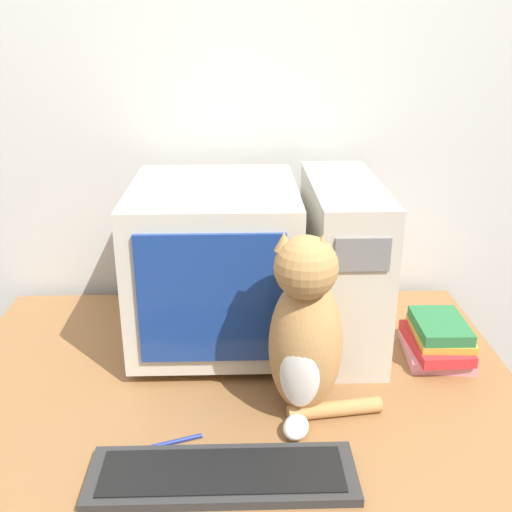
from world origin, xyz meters
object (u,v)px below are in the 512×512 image
at_px(book_stack, 438,340).
at_px(pen, 163,444).
at_px(crt_monitor, 215,263).
at_px(keyboard, 222,475).
at_px(computer_tower, 341,262).
at_px(cat, 306,335).

distance_m(book_stack, pen, 0.73).
bearing_deg(crt_monitor, keyboard, -87.17).
distance_m(keyboard, pen, 0.15).
distance_m(keyboard, book_stack, 0.68).
bearing_deg(computer_tower, pen, -133.20).
relative_size(computer_tower, keyboard, 0.97).
xyz_separation_m(keyboard, pen, (-0.12, 0.10, -0.01)).
bearing_deg(crt_monitor, pen, -102.16).
relative_size(cat, pen, 2.69).
relative_size(crt_monitor, book_stack, 2.12).
bearing_deg(keyboard, cat, 50.60).
height_order(computer_tower, keyboard, computer_tower).
xyz_separation_m(cat, book_stack, (0.36, 0.21, -0.14)).
xyz_separation_m(crt_monitor, keyboard, (0.03, -0.53, -0.20)).
height_order(cat, book_stack, cat).
relative_size(keyboard, book_stack, 2.30).
distance_m(computer_tower, pen, 0.64).
relative_size(computer_tower, book_stack, 2.24).
bearing_deg(keyboard, crt_monitor, 92.83).
bearing_deg(book_stack, cat, -149.46).
height_order(computer_tower, pen, computer_tower).
bearing_deg(pen, keyboard, -38.64).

